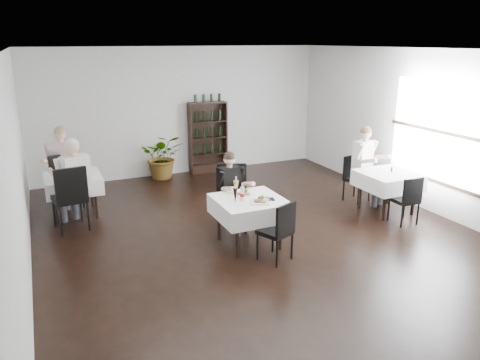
# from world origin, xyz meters

# --- Properties ---
(room_shell) EXTENTS (9.00, 9.00, 9.00)m
(room_shell) POSITION_xyz_m (0.00, 0.00, 1.50)
(room_shell) COLOR black
(room_shell) RESTS_ON ground
(window_right) EXTENTS (0.06, 2.30, 1.85)m
(window_right) POSITION_xyz_m (3.48, 0.00, 1.50)
(window_right) COLOR white
(window_right) RESTS_ON room_shell
(wine_shelf) EXTENTS (0.90, 0.28, 1.75)m
(wine_shelf) POSITION_xyz_m (0.60, 4.31, 0.85)
(wine_shelf) COLOR black
(wine_shelf) RESTS_ON ground
(main_table) EXTENTS (1.03, 1.03, 0.77)m
(main_table) POSITION_xyz_m (-0.30, 0.00, 0.62)
(main_table) COLOR black
(main_table) RESTS_ON ground
(left_table) EXTENTS (0.98, 0.98, 0.77)m
(left_table) POSITION_xyz_m (-2.70, 2.50, 0.62)
(left_table) COLOR black
(left_table) RESTS_ON ground
(right_table) EXTENTS (0.98, 0.98, 0.77)m
(right_table) POSITION_xyz_m (2.70, 0.30, 0.62)
(right_table) COLOR black
(right_table) RESTS_ON ground
(potted_tree) EXTENTS (1.14, 1.05, 1.06)m
(potted_tree) POSITION_xyz_m (-0.57, 4.20, 0.53)
(potted_tree) COLOR #22561D
(potted_tree) RESTS_ON ground
(main_chair_far) EXTENTS (0.66, 0.66, 1.11)m
(main_chair_far) POSITION_xyz_m (-0.27, 0.77, 0.63)
(main_chair_far) COLOR black
(main_chair_far) RESTS_ON ground
(main_chair_near) EXTENTS (0.55, 0.55, 0.92)m
(main_chair_near) POSITION_xyz_m (-0.15, -0.71, 0.52)
(main_chair_near) COLOR black
(main_chair_near) RESTS_ON ground
(left_chair_far) EXTENTS (0.59, 0.60, 1.03)m
(left_chair_far) POSITION_xyz_m (-2.81, 3.06, 0.59)
(left_chair_far) COLOR black
(left_chair_far) RESTS_ON ground
(left_chair_near) EXTENTS (0.60, 0.60, 1.15)m
(left_chair_near) POSITION_xyz_m (-2.81, 1.71, 0.66)
(left_chair_near) COLOR black
(left_chair_near) RESTS_ON ground
(right_chair_far) EXTENTS (0.52, 0.52, 0.91)m
(right_chair_far) POSITION_xyz_m (2.56, 1.12, 0.52)
(right_chair_far) COLOR black
(right_chair_far) RESTS_ON ground
(right_chair_near) EXTENTS (0.41, 0.42, 0.88)m
(right_chair_near) POSITION_xyz_m (2.59, -0.35, 0.50)
(right_chair_near) COLOR black
(right_chair_near) RESTS_ON ground
(diner_main) EXTENTS (0.57, 0.60, 1.37)m
(diner_main) POSITION_xyz_m (-0.31, 0.66, 0.79)
(diner_main) COLOR #44444C
(diner_main) RESTS_ON ground
(diner_left_far) EXTENTS (0.69, 0.73, 1.56)m
(diner_left_far) POSITION_xyz_m (-2.82, 3.18, 0.90)
(diner_left_far) COLOR #44444C
(diner_left_far) RESTS_ON ground
(diner_left_near) EXTENTS (0.69, 0.73, 1.58)m
(diner_left_near) POSITION_xyz_m (-2.72, 1.96, 0.91)
(diner_left_near) COLOR #44444C
(diner_left_near) RESTS_ON ground
(diner_right_far) EXTENTS (0.66, 0.70, 1.54)m
(diner_right_far) POSITION_xyz_m (2.68, 0.92, 0.89)
(diner_right_far) COLOR #44444C
(diner_right_far) RESTS_ON ground
(plate_far) EXTENTS (0.31, 0.31, 0.09)m
(plate_far) POSITION_xyz_m (-0.30, 0.21, 0.79)
(plate_far) COLOR white
(plate_far) RESTS_ON main_table
(plate_near) EXTENTS (0.37, 0.37, 0.09)m
(plate_near) POSITION_xyz_m (-0.22, -0.21, 0.79)
(plate_near) COLOR white
(plate_near) RESTS_ON main_table
(pilsner_dark) EXTENTS (0.07, 0.07, 0.30)m
(pilsner_dark) POSITION_xyz_m (-0.58, -0.10, 0.89)
(pilsner_dark) COLOR black
(pilsner_dark) RESTS_ON main_table
(pilsner_lager) EXTENTS (0.08, 0.08, 0.34)m
(pilsner_lager) POSITION_xyz_m (-0.46, 0.13, 0.91)
(pilsner_lager) COLOR gold
(pilsner_lager) RESTS_ON main_table
(coke_bottle) EXTENTS (0.07, 0.07, 0.27)m
(coke_bottle) POSITION_xyz_m (-0.43, -0.04, 0.88)
(coke_bottle) COLOR silver
(coke_bottle) RESTS_ON main_table
(napkin_cutlery) EXTENTS (0.24, 0.22, 0.02)m
(napkin_cutlery) POSITION_xyz_m (-0.05, -0.15, 0.78)
(napkin_cutlery) COLOR black
(napkin_cutlery) RESTS_ON main_table
(pepper_mill) EXTENTS (0.04, 0.04, 0.09)m
(pepper_mill) POSITION_xyz_m (2.80, 0.33, 0.81)
(pepper_mill) COLOR black
(pepper_mill) RESTS_ON right_table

